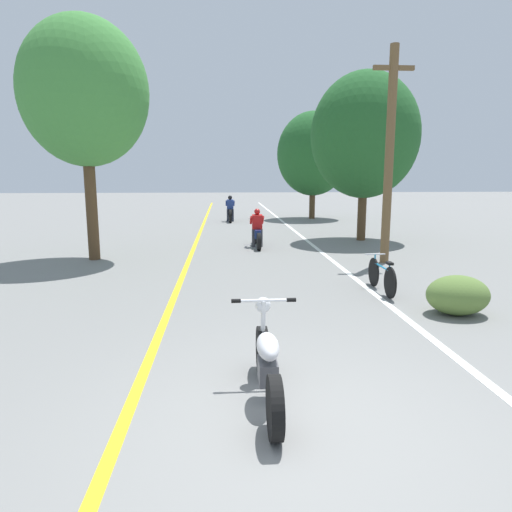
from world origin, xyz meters
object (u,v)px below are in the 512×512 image
at_px(roadside_tree_right_far, 313,154).
at_px(roadside_tree_left, 84,93).
at_px(motorcycle_foreground, 267,363).
at_px(motorcycle_rider_far, 230,212).
at_px(utility_pole, 389,154).
at_px(bicycle_parked, 382,276).
at_px(motorcycle_rider_lead, 257,232).
at_px(roadside_tree_right_near, 365,136).

bearing_deg(roadside_tree_right_far, roadside_tree_left, -126.06).
xyz_separation_m(motorcycle_foreground, motorcycle_rider_far, (-0.11, 19.49, 0.10)).
distance_m(utility_pole, bicycle_parked, 4.34).
bearing_deg(motorcycle_rider_lead, motorcycle_foreground, -93.61).
bearing_deg(motorcycle_rider_far, motorcycle_foreground, -89.69).
bearing_deg(motorcycle_foreground, bicycle_parked, 57.72).
bearing_deg(motorcycle_rider_lead, bicycle_parked, -71.13).
distance_m(roadside_tree_right_near, roadside_tree_left, 9.60).
relative_size(utility_pole, motorcycle_rider_far, 2.83).
distance_m(motorcycle_foreground, motorcycle_rider_lead, 10.84).
relative_size(utility_pole, motorcycle_rider_lead, 2.73).
bearing_deg(bicycle_parked, roadside_tree_left, 148.84).
height_order(roadside_tree_right_near, roadside_tree_left, roadside_tree_left).
height_order(roadside_tree_right_near, roadside_tree_right_far, roadside_tree_right_near).
bearing_deg(roadside_tree_left, bicycle_parked, -31.16).
distance_m(roadside_tree_left, motorcycle_rider_lead, 6.75).
distance_m(roadside_tree_right_near, motorcycle_foreground, 13.47).
xyz_separation_m(utility_pole, motorcycle_rider_lead, (-3.37, 3.10, -2.50)).
relative_size(utility_pole, roadside_tree_right_far, 0.99).
relative_size(roadside_tree_right_near, motorcycle_rider_far, 2.99).
xyz_separation_m(roadside_tree_right_near, motorcycle_rider_far, (-4.83, 7.35, -3.32)).
bearing_deg(roadside_tree_left, roadside_tree_right_far, 53.94).
distance_m(roadside_tree_right_far, motorcycle_rider_far, 5.69).
bearing_deg(motorcycle_rider_lead, utility_pole, -42.64).
bearing_deg(roadside_tree_right_near, utility_pole, -98.63).
relative_size(roadside_tree_right_near, roadside_tree_left, 0.92).
bearing_deg(motorcycle_foreground, utility_pole, 62.31).
height_order(utility_pole, roadside_tree_left, roadside_tree_left).
xyz_separation_m(utility_pole, motorcycle_rider_far, (-4.16, 11.78, -2.47)).
bearing_deg(utility_pole, roadside_tree_right_near, 81.37).
bearing_deg(motorcycle_rider_lead, roadside_tree_right_near, 18.24).
distance_m(motorcycle_rider_lead, bicycle_parked, 6.68).
height_order(motorcycle_rider_lead, bicycle_parked, motorcycle_rider_lead).
xyz_separation_m(utility_pole, motorcycle_foreground, (-4.05, -7.72, -2.57)).
height_order(roadside_tree_right_far, motorcycle_rider_lead, roadside_tree_right_far).
height_order(motorcycle_foreground, bicycle_parked, motorcycle_foreground).
bearing_deg(motorcycle_foreground, motorcycle_rider_far, 90.31).
bearing_deg(bicycle_parked, utility_pole, 69.43).
distance_m(motorcycle_rider_lead, motorcycle_rider_far, 8.71).
bearing_deg(roadside_tree_left, motorcycle_foreground, -64.25).
height_order(motorcycle_rider_lead, motorcycle_rider_far, motorcycle_rider_far).
relative_size(roadside_tree_right_near, motorcycle_rider_lead, 2.88).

